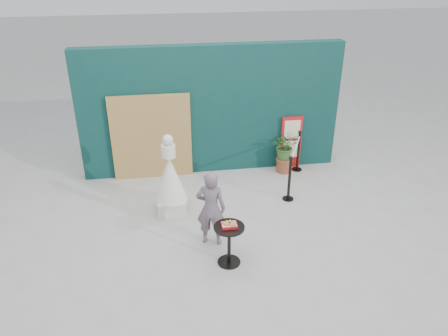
{
  "coord_description": "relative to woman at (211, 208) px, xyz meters",
  "views": [
    {
      "loc": [
        -1.15,
        -6.32,
        4.93
      ],
      "look_at": [
        0.0,
        1.2,
        1.0
      ],
      "focal_mm": 35.0,
      "sensor_mm": 36.0,
      "label": 1
    }
  ],
  "objects": [
    {
      "name": "menu_board",
      "position": [
        2.29,
        2.75,
        -0.08
      ],
      "size": [
        0.5,
        0.07,
        1.3
      ],
      "color": "red",
      "rests_on": "ground"
    },
    {
      "name": "back_wall",
      "position": [
        0.39,
        2.94,
        0.77
      ],
      "size": [
        6.0,
        0.3,
        3.0
      ],
      "primitive_type": "cube",
      "color": "#0B3232",
      "rests_on": "ground"
    },
    {
      "name": "ground",
      "position": [
        0.39,
        -0.21,
        -0.73
      ],
      "size": [
        60.0,
        60.0,
        0.0
      ],
      "primitive_type": "plane",
      "color": "#ADAAA5",
      "rests_on": "ground"
    },
    {
      "name": "statue",
      "position": [
        -0.67,
        1.15,
        -0.03
      ],
      "size": [
        0.67,
        0.67,
        1.71
      ],
      "color": "silver",
      "rests_on": "ground"
    },
    {
      "name": "food_basket",
      "position": [
        0.23,
        -0.63,
        0.06
      ],
      "size": [
        0.26,
        0.19,
        0.11
      ],
      "color": "red",
      "rests_on": "cafe_table"
    },
    {
      "name": "woman",
      "position": [
        0.0,
        0.0,
        0.0
      ],
      "size": [
        0.61,
        0.49,
        1.46
      ],
      "primitive_type": "imported",
      "rotation": [
        0.0,
        0.0,
        2.85
      ],
      "color": "#64565D",
      "rests_on": "ground"
    },
    {
      "name": "cafe_table",
      "position": [
        0.23,
        -0.63,
        -0.23
      ],
      "size": [
        0.52,
        0.52,
        0.75
      ],
      "color": "black",
      "rests_on": "ground"
    },
    {
      "name": "stanchion_barrier",
      "position": [
        2.13,
        1.9,
        -0.24
      ],
      "size": [
        0.84,
        1.54,
        1.03
      ],
      "color": "black",
      "rests_on": "ground"
    },
    {
      "name": "bamboo_fence",
      "position": [
        -1.01,
        2.73,
        0.27
      ],
      "size": [
        1.8,
        0.08,
        2.0
      ],
      "primitive_type": "cube",
      "color": "tan",
      "rests_on": "ground"
    },
    {
      "name": "planter",
      "position": [
        2.08,
        2.53,
        -0.15
      ],
      "size": [
        0.59,
        0.52,
        1.01
      ],
      "color": "brown",
      "rests_on": "ground"
    }
  ]
}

